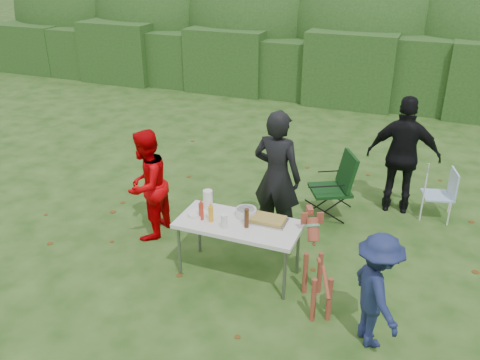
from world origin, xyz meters
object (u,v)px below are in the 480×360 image
at_px(ketchup_bottle, 201,211).
at_px(paper_towel_roll, 208,200).
at_px(person_black_puffy, 403,156).
at_px(child, 377,291).
at_px(camping_chair, 330,186).
at_px(beer_bottle, 247,218).
at_px(lawn_chair, 438,193).
at_px(person_red_jacket, 147,185).
at_px(dog, 318,271).
at_px(person_cook, 277,177).
at_px(folding_table, 239,227).
at_px(mustard_bottle, 211,214).

bearing_deg(ketchup_bottle, paper_towel_roll, 97.63).
xyz_separation_m(person_black_puffy, child, (0.07, -3.09, -0.28)).
xyz_separation_m(camping_chair, beer_bottle, (-0.59, -1.94, 0.34)).
xyz_separation_m(child, lawn_chair, (0.50, 3.09, -0.25)).
distance_m(person_black_puffy, paper_towel_roll, 3.16).
bearing_deg(person_red_jacket, lawn_chair, 117.99).
distance_m(person_red_jacket, dog, 2.69).
bearing_deg(camping_chair, child, 83.52).
xyz_separation_m(person_red_jacket, paper_towel_roll, (1.05, -0.24, 0.08)).
bearing_deg(camping_chair, person_cook, 27.28).
distance_m(lawn_chair, beer_bottle, 3.34).
height_order(folding_table, person_red_jacket, person_red_jacket).
bearing_deg(person_cook, camping_chair, -116.87).
bearing_deg(camping_chair, dog, 70.26).
bearing_deg(lawn_chair, folding_table, 33.73).
bearing_deg(beer_bottle, dog, -11.33).
distance_m(lawn_chair, ketchup_bottle, 3.75).
relative_size(person_red_jacket, lawn_chair, 2.02).
bearing_deg(person_red_jacket, mustard_bottle, 66.21).
relative_size(child, dog, 1.29).
bearing_deg(ketchup_bottle, person_red_jacket, 154.83).
height_order(dog, beer_bottle, beer_bottle).
relative_size(person_cook, ketchup_bottle, 8.52).
relative_size(person_red_jacket, mustard_bottle, 7.85).
distance_m(person_black_puffy, ketchup_bottle, 3.34).
bearing_deg(person_black_puffy, beer_bottle, 55.55).
bearing_deg(camping_chair, person_red_jacket, 4.15).
distance_m(folding_table, lawn_chair, 3.36).
bearing_deg(paper_towel_roll, lawn_chair, 40.43).
height_order(camping_chair, ketchup_bottle, camping_chair).
relative_size(dog, mustard_bottle, 4.96).
bearing_deg(folding_table, mustard_bottle, -164.12).
bearing_deg(person_black_puffy, dog, 74.12).
height_order(camping_chair, lawn_chair, camping_chair).
xyz_separation_m(child, beer_bottle, (-1.61, 0.53, 0.22)).
xyz_separation_m(person_red_jacket, person_black_puffy, (3.19, 2.08, 0.13)).
bearing_deg(person_black_puffy, person_red_jacket, 29.52).
bearing_deg(paper_towel_roll, camping_chair, 54.55).
bearing_deg(person_red_jacket, beer_bottle, 72.96).
relative_size(folding_table, lawn_chair, 1.93).
distance_m(person_red_jacket, beer_bottle, 1.73).
height_order(person_cook, beer_bottle, person_cook).
bearing_deg(child, person_cook, 11.78).
height_order(person_cook, camping_chair, person_cook).
height_order(ketchup_bottle, paper_towel_roll, paper_towel_roll).
distance_m(mustard_bottle, ketchup_bottle, 0.13).
xyz_separation_m(folding_table, lawn_chair, (2.23, 2.49, -0.30)).
height_order(person_cook, lawn_chair, person_cook).
xyz_separation_m(child, dog, (-0.67, 0.35, -0.17)).
distance_m(mustard_bottle, beer_bottle, 0.45).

